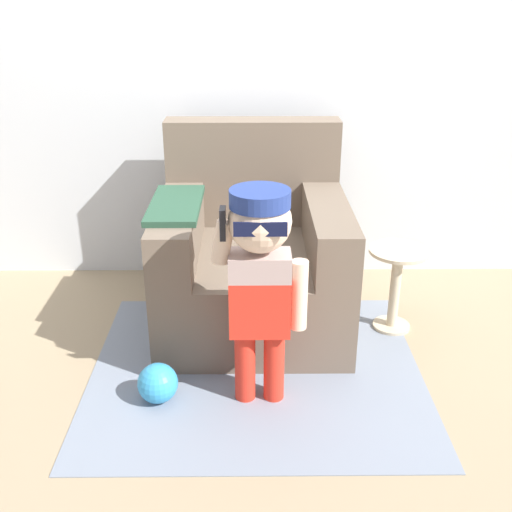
{
  "coord_description": "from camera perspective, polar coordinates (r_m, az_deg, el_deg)",
  "views": [
    {
      "loc": [
        0.05,
        -3.01,
        1.72
      ],
      "look_at": [
        0.08,
        -0.4,
        0.56
      ],
      "focal_mm": 42.0,
      "sensor_mm": 36.0,
      "label": 1
    }
  ],
  "objects": [
    {
      "name": "rug",
      "position": [
        3.01,
        0.02,
        -10.71
      ],
      "size": [
        1.61,
        1.43,
        0.01
      ],
      "color": "gray",
      "rests_on": "ground_plane"
    },
    {
      "name": "side_table",
      "position": [
        3.31,
        13.17,
        -2.37
      ],
      "size": [
        0.31,
        0.31,
        0.47
      ],
      "color": "beige",
      "rests_on": "ground_plane"
    },
    {
      "name": "wall_back",
      "position": [
        3.69,
        -1.41,
        17.46
      ],
      "size": [
        10.0,
        0.05,
        2.6
      ],
      "color": "silver",
      "rests_on": "ground_plane"
    },
    {
      "name": "person_child",
      "position": [
        2.49,
        0.42,
        -0.98
      ],
      "size": [
        0.41,
        0.31,
        1.0
      ],
      "color": "red",
      "rests_on": "ground_plane"
    },
    {
      "name": "toy_ball",
      "position": [
        2.8,
        -9.34,
        -11.86
      ],
      "size": [
        0.18,
        0.18,
        0.18
      ],
      "color": "#3399D1",
      "rests_on": "ground_plane"
    },
    {
      "name": "armchair",
      "position": [
        3.3,
        -0.33,
        -0.19
      ],
      "size": [
        1.01,
        1.04,
        1.05
      ],
      "color": "#6B5B4C",
      "rests_on": "ground_plane"
    },
    {
      "name": "ground_plane",
      "position": [
        3.46,
        -1.34,
        -5.79
      ],
      "size": [
        10.0,
        10.0,
        0.0
      ],
      "primitive_type": "plane",
      "color": "#998466"
    }
  ]
}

